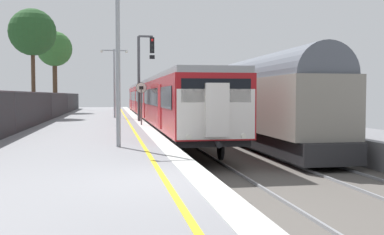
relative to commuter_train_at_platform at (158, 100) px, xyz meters
name	(u,v)px	position (x,y,z in m)	size (l,w,h in m)	color
ground	(308,204)	(0.54, -25.91, -1.88)	(17.40, 110.00, 1.21)	gray
commuter_train_at_platform	(158,100)	(0.00, 0.00, 0.00)	(2.83, 40.15, 3.81)	maroon
freight_train_adjacent_track	(232,98)	(4.00, -7.00, 0.20)	(2.60, 26.98, 4.52)	#232326
signal_gantry	(143,68)	(-1.49, -5.52, 2.12)	(1.10, 0.24, 5.45)	#47474C
speed_limit_sign	(141,98)	(-1.85, -9.40, 0.25)	(0.59, 0.08, 2.36)	#59595B
platform_lamp_mid	(118,47)	(-3.25, -19.97, 1.92)	(2.00, 0.20, 5.37)	#93999E
platform_lamp_far	(114,77)	(-3.25, -0.63, 1.75)	(2.00, 0.20, 5.04)	#93999E
background_tree_left	(55,50)	(-8.84, 11.03, 4.71)	(3.36, 3.36, 7.80)	#473323
background_tree_centre	(31,33)	(-9.28, 0.80, 4.97)	(3.47, 3.47, 8.06)	#473323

